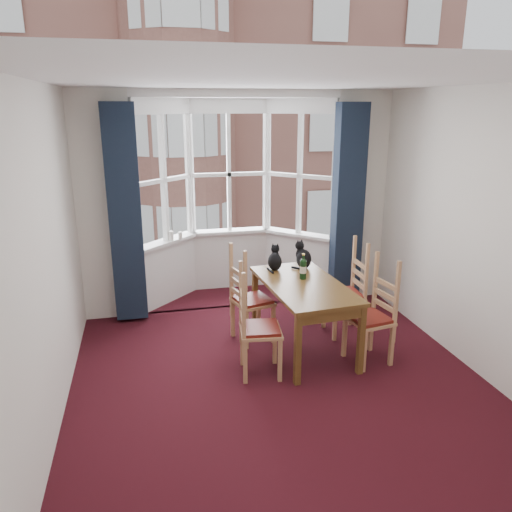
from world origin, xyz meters
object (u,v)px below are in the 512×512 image
object	(u,v)px
chair_left_far	(245,303)
cat_left	(275,260)
cat_right	(303,257)
candle_short	(180,236)
chair_right_far	(351,295)
candle_tall	(171,236)
dining_table	(304,291)
wine_bottle	(303,268)
chair_right_near	(376,318)
chair_left_near	(251,331)

from	to	relation	value
chair_left_far	cat_left	xyz separation A→B (m)	(0.39, 0.20, 0.42)
cat_right	candle_short	size ratio (longest dim) A/B	3.36
chair_right_far	candle_tall	bearing A→B (deg)	143.47
dining_table	wine_bottle	size ratio (longest dim) A/B	5.26
chair_left_far	cat_right	size ratio (longest dim) A/B	2.75
chair_right_far	cat_right	distance (m)	0.72
cat_right	candle_tall	world-z (taller)	cat_right
cat_right	candle_tall	xyz separation A→B (m)	(-1.46, 1.23, 0.03)
wine_bottle	candle_tall	bearing A→B (deg)	129.43
chair_left_far	wine_bottle	bearing A→B (deg)	-16.38
cat_left	cat_right	world-z (taller)	cat_right
chair_right_near	cat_left	world-z (taller)	cat_left
cat_right	wine_bottle	distance (m)	0.41
wine_bottle	chair_left_near	bearing A→B (deg)	-142.10
dining_table	chair_left_near	size ratio (longest dim) A/B	1.65
cat_left	dining_table	bearing A→B (deg)	-70.20
chair_right_far	cat_right	size ratio (longest dim) A/B	2.75
chair_right_near	cat_left	distance (m)	1.33
cat_right	wine_bottle	size ratio (longest dim) A/B	1.16
dining_table	chair_left_far	size ratio (longest dim) A/B	1.65
chair_left_near	candle_tall	bearing A→B (deg)	106.25
chair_left_far	candle_tall	distance (m)	1.67
wine_bottle	cat_right	bearing A→B (deg)	71.89
candle_short	candle_tall	bearing A→B (deg)	-166.16
chair_left_far	chair_right_far	bearing A→B (deg)	-1.42
chair_right_near	candle_short	world-z (taller)	candle_short
candle_short	cat_left	bearing A→B (deg)	-52.06
wine_bottle	candle_short	size ratio (longest dim) A/B	2.89
chair_right_near	candle_tall	distance (m)	2.96
chair_right_far	candle_tall	distance (m)	2.51
chair_right_far	candle_short	distance (m)	2.43
chair_right_near	chair_right_far	bearing A→B (deg)	88.93
chair_left_far	cat_left	distance (m)	0.61
candle_tall	chair_left_far	bearing A→B (deg)	-63.47
dining_table	chair_left_near	bearing A→B (deg)	-148.84
chair_left_far	cat_right	world-z (taller)	cat_right
chair_right_near	wine_bottle	bearing A→B (deg)	139.68
dining_table	chair_right_near	distance (m)	0.81
chair_left_far	chair_right_near	distance (m)	1.45
chair_left_far	cat_right	bearing A→B (deg)	15.55
chair_left_far	candle_short	size ratio (longest dim) A/B	9.23
chair_right_far	candle_short	bearing A→B (deg)	141.16
dining_table	chair_right_near	bearing A→B (deg)	-30.87
dining_table	cat_left	xyz separation A→B (m)	(-0.19, 0.52, 0.21)
dining_table	candle_short	world-z (taller)	candle_short
chair_left_far	chair_right_far	world-z (taller)	same
cat_left	cat_right	bearing A→B (deg)	0.90
dining_table	chair_right_near	size ratio (longest dim) A/B	1.65
chair_right_far	candle_tall	size ratio (longest dim) A/B	7.41
candle_tall	candle_short	size ratio (longest dim) A/B	1.25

